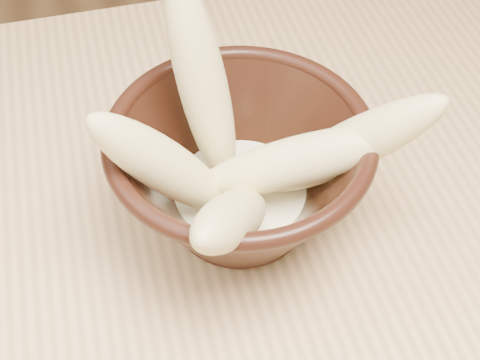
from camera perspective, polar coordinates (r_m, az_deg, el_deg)
name	(u,v)px	position (r m, az deg, el deg)	size (l,w,h in m)	color
bowl	(240,172)	(0.53, 0.00, 0.68)	(0.21, 0.21, 0.11)	black
milk_puddle	(240,194)	(0.55, 0.00, -1.23)	(0.12, 0.12, 0.02)	#F5EFC5
banana_upright	(202,83)	(0.51, -3.24, 8.24)	(0.04, 0.04, 0.18)	#D6BF7F
banana_left	(164,166)	(0.49, -6.49, 1.22)	(0.04, 0.04, 0.15)	#D6BF7F
banana_right	(350,146)	(0.51, 9.35, 2.85)	(0.04, 0.04, 0.16)	#D6BF7F
banana_across	(296,162)	(0.50, 4.77, 1.57)	(0.04, 0.04, 0.16)	#D6BF7F
banana_front	(232,219)	(0.46, -0.72, -3.35)	(0.04, 0.04, 0.15)	#D6BF7F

